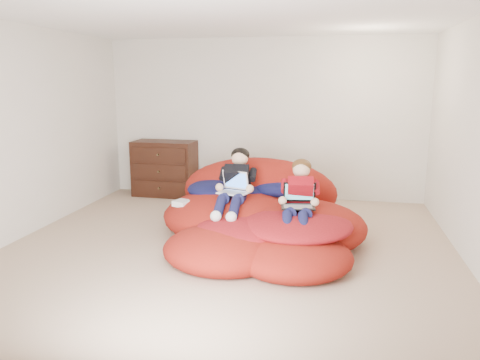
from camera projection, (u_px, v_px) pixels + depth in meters
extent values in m
cube|color=tan|center=(228.00, 259.00, 5.26)|extent=(5.10, 5.10, 0.25)
cube|color=silver|center=(263.00, 119.00, 7.38)|extent=(5.10, 0.02, 2.50)
cube|color=silver|center=(124.00, 191.00, 2.57)|extent=(5.10, 0.02, 2.50)
cube|color=silver|center=(19.00, 132.00, 5.47)|extent=(0.02, 5.10, 2.50)
cube|color=white|center=(226.00, 13.00, 4.72)|extent=(5.10, 5.10, 0.02)
cube|color=#32180E|center=(165.00, 168.00, 7.60)|extent=(1.00, 0.52, 0.89)
cube|color=#32180E|center=(160.00, 188.00, 7.41)|extent=(0.89, 0.05, 0.21)
cylinder|color=#4C3F26|center=(159.00, 188.00, 7.39)|extent=(0.03, 0.06, 0.03)
cube|color=#32180E|center=(159.00, 171.00, 7.36)|extent=(0.89, 0.05, 0.21)
cylinder|color=#4C3F26|center=(159.00, 172.00, 7.34)|extent=(0.03, 0.06, 0.03)
cube|color=#32180E|center=(158.00, 154.00, 7.30)|extent=(0.89, 0.05, 0.21)
cylinder|color=#4C3F26|center=(158.00, 155.00, 7.28)|extent=(0.03, 0.06, 0.03)
ellipsoid|color=#9D1B11|center=(232.00, 216.00, 5.74)|extent=(1.69, 1.52, 0.61)
ellipsoid|color=#9D1B11|center=(300.00, 226.00, 5.40)|extent=(1.52, 1.48, 0.55)
ellipsoid|color=#9D1B11|center=(258.00, 233.00, 5.21)|extent=(1.34, 1.07, 0.43)
ellipsoid|color=#9D1B11|center=(225.00, 249.00, 4.83)|extent=(1.30, 1.19, 0.43)
ellipsoid|color=#9D1B11|center=(292.00, 256.00, 4.66)|extent=(1.21, 1.10, 0.40)
ellipsoid|color=#9D1B11|center=(259.00, 192.00, 6.21)|extent=(2.05, 0.91, 0.91)
ellipsoid|color=#131443|center=(228.00, 190.00, 5.97)|extent=(1.05, 0.86, 0.27)
ellipsoid|color=#131443|center=(281.00, 187.00, 5.94)|extent=(0.97, 0.68, 0.23)
ellipsoid|color=maroon|center=(296.00, 224.00, 4.99)|extent=(1.21, 1.21, 0.22)
ellipsoid|color=maroon|center=(244.00, 228.00, 4.98)|extent=(1.03, 0.93, 0.19)
ellipsoid|color=#EDE8CD|center=(225.00, 171.00, 6.43)|extent=(0.45, 0.28, 0.28)
cube|color=black|center=(238.00, 181.00, 5.65)|extent=(0.31, 0.39, 0.44)
sphere|color=#E7B48D|center=(240.00, 158.00, 5.72)|extent=(0.21, 0.21, 0.21)
ellipsoid|color=black|center=(240.00, 155.00, 5.74)|extent=(0.23, 0.22, 0.17)
cylinder|color=#12143A|center=(226.00, 198.00, 5.43)|extent=(0.15, 0.34, 0.19)
cylinder|color=#12143A|center=(220.00, 207.00, 5.16)|extent=(0.13, 0.33, 0.21)
sphere|color=white|center=(216.00, 216.00, 5.00)|extent=(0.12, 0.12, 0.12)
cylinder|color=#12143A|center=(240.00, 199.00, 5.40)|extent=(0.15, 0.34, 0.19)
cylinder|color=#12143A|center=(235.00, 208.00, 5.12)|extent=(0.13, 0.33, 0.21)
sphere|color=white|center=(231.00, 217.00, 4.97)|extent=(0.12, 0.12, 0.12)
cube|color=#A30E17|center=(300.00, 194.00, 5.28)|extent=(0.32, 0.39, 0.43)
sphere|color=#E7B48D|center=(301.00, 170.00, 5.34)|extent=(0.20, 0.20, 0.20)
ellipsoid|color=#4D3014|center=(302.00, 166.00, 5.36)|extent=(0.22, 0.21, 0.17)
cylinder|color=#12143A|center=(290.00, 212.00, 5.06)|extent=(0.17, 0.34, 0.18)
cylinder|color=#12143A|center=(287.00, 222.00, 4.80)|extent=(0.14, 0.32, 0.21)
sphere|color=white|center=(285.00, 233.00, 4.65)|extent=(0.12, 0.12, 0.12)
cylinder|color=#12143A|center=(305.00, 213.00, 5.03)|extent=(0.17, 0.34, 0.18)
cylinder|color=#12143A|center=(303.00, 223.00, 4.76)|extent=(0.14, 0.32, 0.21)
sphere|color=white|center=(302.00, 234.00, 4.62)|extent=(0.12, 0.12, 0.12)
cube|color=white|center=(233.00, 193.00, 5.41)|extent=(0.38, 0.32, 0.01)
cube|color=gray|center=(233.00, 192.00, 5.40)|extent=(0.31, 0.21, 0.00)
cube|color=white|center=(236.00, 180.00, 5.52)|extent=(0.33, 0.16, 0.23)
cube|color=#437CE3|center=(235.00, 180.00, 5.52)|extent=(0.29, 0.13, 0.18)
cube|color=black|center=(298.00, 207.00, 5.05)|extent=(0.39, 0.30, 0.01)
cube|color=gray|center=(298.00, 206.00, 5.03)|extent=(0.32, 0.18, 0.00)
cube|color=black|center=(299.00, 192.00, 5.18)|extent=(0.37, 0.15, 0.24)
cube|color=#53B0C3|center=(299.00, 192.00, 5.17)|extent=(0.32, 0.11, 0.19)
cube|color=white|center=(182.00, 203.00, 5.54)|extent=(0.23, 0.23, 0.07)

